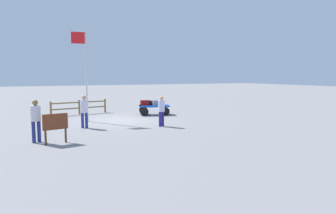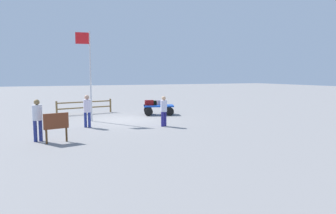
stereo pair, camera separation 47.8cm
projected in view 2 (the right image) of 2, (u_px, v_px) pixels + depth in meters
name	position (u px, v px, depth m)	size (l,w,h in m)	color
ground_plane	(124.00, 120.00, 18.07)	(120.00, 120.00, 0.00)	gray
luggage_cart	(158.00, 108.00, 20.38)	(2.20, 1.72, 0.65)	#1747B5
suitcase_grey	(152.00, 103.00, 20.59)	(0.66, 0.43, 0.27)	black
suitcase_olive	(149.00, 103.00, 20.24)	(0.61, 0.40, 0.34)	maroon
suitcase_navy	(160.00, 102.00, 20.53)	(0.50, 0.39, 0.32)	#968A9B
worker_lead	(164.00, 109.00, 15.77)	(0.44, 0.44, 1.56)	navy
worker_trailing	(87.00, 108.00, 15.42)	(0.48, 0.48, 1.65)	navy
worker_supervisor	(37.00, 116.00, 12.16)	(0.43, 0.43, 1.69)	navy
flagpole	(89.00, 69.00, 17.30)	(0.82, 0.13, 5.10)	silver
signboard	(56.00, 123.00, 11.95)	(0.95, 0.26, 1.17)	#4C3319
wooden_fence	(85.00, 106.00, 20.81)	(3.79, 0.77, 0.96)	brown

